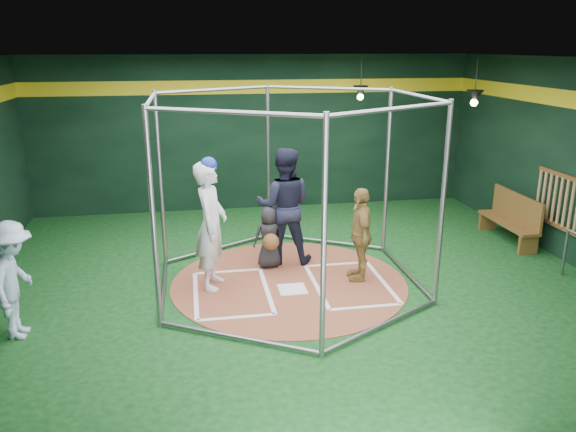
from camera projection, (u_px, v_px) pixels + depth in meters
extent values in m
cube|color=#0C3411|center=(289.00, 283.00, 9.10)|extent=(10.00, 9.00, 0.02)
cube|color=black|center=(289.00, 59.00, 8.07)|extent=(10.00, 9.00, 0.02)
cube|color=black|center=(255.00, 134.00, 12.82)|extent=(10.00, 0.10, 3.50)
cube|color=black|center=(390.00, 306.00, 4.34)|extent=(10.00, 0.10, 3.50)
cube|color=gold|center=(254.00, 87.00, 12.49)|extent=(10.00, 0.01, 0.30)
cylinder|color=brown|center=(289.00, 282.00, 9.09)|extent=(3.80, 3.80, 0.01)
cube|color=white|center=(292.00, 289.00, 8.81)|extent=(0.43, 0.43, 0.01)
cube|color=white|center=(228.00, 271.00, 9.50)|extent=(1.10, 0.07, 0.01)
cube|color=white|center=(236.00, 317.00, 7.89)|extent=(1.10, 0.07, 0.01)
cube|color=white|center=(196.00, 295.00, 8.60)|extent=(0.07, 1.70, 0.01)
cube|color=white|center=(267.00, 290.00, 8.79)|extent=(0.07, 1.70, 0.01)
cube|color=white|center=(336.00, 264.00, 9.81)|extent=(1.10, 0.07, 0.01)
cube|color=white|center=(366.00, 307.00, 8.21)|extent=(1.10, 0.07, 0.01)
cube|color=white|center=(317.00, 286.00, 8.92)|extent=(0.07, 1.70, 0.01)
cube|color=white|center=(383.00, 281.00, 9.10)|extent=(0.07, 1.70, 0.01)
cylinder|color=gray|center=(387.00, 172.00, 10.07)|extent=(0.07, 0.07, 3.00)
cylinder|color=gray|center=(268.00, 164.00, 10.82)|extent=(0.07, 0.07, 3.00)
cylinder|color=gray|center=(160.00, 181.00, 9.41)|extent=(0.07, 0.07, 3.00)
cylinder|color=gray|center=(153.00, 222.00, 7.24)|extent=(0.07, 0.07, 3.00)
cylinder|color=gray|center=(324.00, 242.00, 6.49)|extent=(0.07, 0.07, 3.00)
cylinder|color=gray|center=(442.00, 207.00, 7.90)|extent=(0.07, 0.07, 3.00)
cylinder|color=gray|center=(327.00, 88.00, 10.02)|extent=(2.02, 1.20, 0.06)
cylinder|color=gray|center=(324.00, 241.00, 10.87)|extent=(2.02, 1.20, 0.06)
cylinder|color=gray|center=(215.00, 90.00, 9.69)|extent=(2.02, 1.20, 0.06)
cylinder|color=gray|center=(221.00, 247.00, 10.54)|extent=(2.02, 1.20, 0.06)
cylinder|color=gray|center=(150.00, 100.00, 7.90)|extent=(0.06, 2.30, 0.06)
cylinder|color=gray|center=(164.00, 289.00, 8.75)|extent=(0.06, 2.30, 0.06)
cylinder|color=gray|center=(230.00, 112.00, 6.44)|extent=(2.02, 1.20, 0.06)
cylinder|color=gray|center=(237.00, 337.00, 7.29)|extent=(2.02, 1.20, 0.06)
cylinder|color=gray|center=(395.00, 109.00, 6.77)|extent=(2.02, 1.20, 0.06)
cylinder|color=gray|center=(383.00, 325.00, 7.62)|extent=(2.02, 1.20, 0.06)
cylinder|color=gray|center=(417.00, 96.00, 8.56)|extent=(0.06, 2.30, 0.06)
cylinder|color=gray|center=(406.00, 272.00, 9.41)|extent=(0.06, 2.30, 0.06)
cube|color=brown|center=(562.00, 175.00, 9.85)|extent=(0.05, 1.25, 0.08)
cube|color=brown|center=(555.00, 224.00, 10.11)|extent=(0.05, 1.25, 0.08)
cylinder|color=tan|center=(571.00, 206.00, 9.61)|extent=(0.06, 0.06, 0.85)
cylinder|color=tan|center=(566.00, 203.00, 9.75)|extent=(0.06, 0.06, 0.85)
cylinder|color=tan|center=(560.00, 201.00, 9.90)|extent=(0.06, 0.06, 0.85)
cylinder|color=tan|center=(554.00, 199.00, 10.05)|extent=(0.06, 0.06, 0.85)
cylinder|color=tan|center=(549.00, 197.00, 10.20)|extent=(0.06, 0.06, 0.85)
cylinder|color=tan|center=(544.00, 194.00, 10.35)|extent=(0.06, 0.06, 0.85)
cylinder|color=tan|center=(539.00, 192.00, 10.50)|extent=(0.06, 0.06, 0.85)
cone|color=black|center=(361.00, 91.00, 12.05)|extent=(0.34, 0.34, 0.22)
sphere|color=#FFD899|center=(360.00, 97.00, 12.08)|extent=(0.14, 0.14, 0.14)
cylinder|color=black|center=(361.00, 74.00, 11.95)|extent=(0.02, 0.02, 0.70)
cone|color=black|center=(475.00, 96.00, 10.84)|extent=(0.34, 0.34, 0.22)
sphere|color=#FFD899|center=(474.00, 103.00, 10.87)|extent=(0.14, 0.14, 0.14)
cylinder|color=black|center=(476.00, 77.00, 10.74)|extent=(0.02, 0.02, 0.70)
imported|color=silver|center=(211.00, 226.00, 8.66)|extent=(0.64, 0.83, 2.01)
sphere|color=navy|center=(209.00, 165.00, 8.38)|extent=(0.26, 0.26, 0.26)
imported|color=tan|center=(360.00, 234.00, 9.02)|extent=(0.49, 0.94, 1.53)
imported|color=black|center=(269.00, 237.00, 9.58)|extent=(0.54, 0.37, 1.07)
sphere|color=brown|center=(271.00, 242.00, 9.34)|extent=(0.28, 0.28, 0.28)
imported|color=black|center=(284.00, 206.00, 9.71)|extent=(1.13, 0.96, 2.03)
imported|color=#A9C4E0|center=(14.00, 280.00, 7.22)|extent=(0.60, 1.03, 1.58)
cube|color=brown|center=(508.00, 222.00, 10.91)|extent=(0.38, 1.64, 0.05)
cube|color=brown|center=(517.00, 207.00, 10.85)|extent=(0.05, 1.64, 0.55)
cube|color=brown|center=(528.00, 245.00, 10.29)|extent=(0.36, 0.07, 0.36)
cube|color=brown|center=(488.00, 221.00, 11.66)|extent=(0.36, 0.07, 0.36)
cylinder|color=slate|center=(565.00, 252.00, 9.27)|extent=(0.05, 0.05, 0.82)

